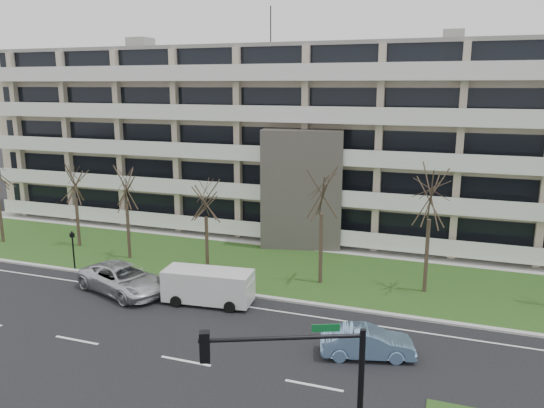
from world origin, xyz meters
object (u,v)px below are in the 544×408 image
at_px(traffic_signal, 307,388).
at_px(silver_pickup, 123,279).
at_px(pedestrian_signal, 73,246).
at_px(blue_sedan, 367,342).
at_px(white_van, 209,284).

bearing_deg(traffic_signal, silver_pickup, 117.57).
height_order(silver_pickup, pedestrian_signal, pedestrian_signal).
relative_size(silver_pickup, traffic_signal, 1.09).
distance_m(traffic_signal, pedestrian_signal, 24.68).
relative_size(blue_sedan, white_van, 0.82).
xyz_separation_m(silver_pickup, pedestrian_signal, (-5.38, 2.19, 0.89)).
height_order(blue_sedan, pedestrian_signal, pedestrian_signal).
relative_size(white_van, traffic_signal, 0.93).
height_order(silver_pickup, traffic_signal, traffic_signal).
bearing_deg(pedestrian_signal, white_van, -6.00).
distance_m(blue_sedan, traffic_signal, 9.51).
bearing_deg(white_van, traffic_signal, -58.55).
xyz_separation_m(blue_sedan, pedestrian_signal, (-20.51, 5.04, 1.03)).
bearing_deg(pedestrian_signal, blue_sedan, -9.77).
height_order(white_van, traffic_signal, traffic_signal).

